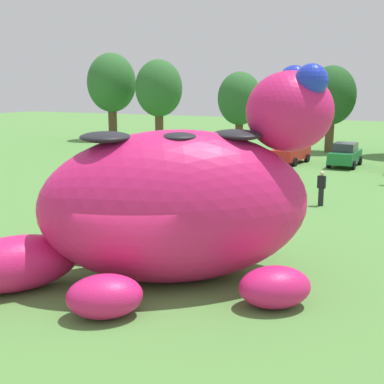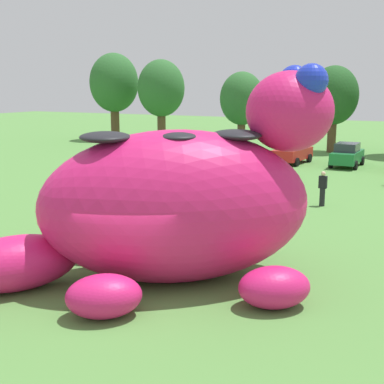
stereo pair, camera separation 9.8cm
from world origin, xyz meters
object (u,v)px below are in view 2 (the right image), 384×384
car_black (232,150)px  spectator_mid_field (264,231)px  spectator_near_inflatable (249,156)px  giant_inflatable_creature (176,204)px  spectator_by_cars (323,189)px  car_red (292,152)px  car_green (347,155)px  car_blue (189,146)px

car_black → spectator_mid_field: car_black is taller
spectator_near_inflatable → giant_inflatable_creature: bearing=-74.1°
car_black → spectator_by_cars: 15.82m
spectator_mid_field → car_red: bearing=104.4°
car_red → car_green: (3.96, 0.29, 0.00)m
giant_inflatable_creature → spectator_mid_field: 4.03m
giant_inflatable_creature → spectator_by_cars: bearing=82.9°
car_red → car_green: same height
car_blue → car_black: bearing=-11.6°
spectator_mid_field → spectator_by_cars: 8.49m
car_black → spectator_mid_field: 23.05m
car_green → spectator_mid_field: bearing=-85.8°
car_blue → spectator_mid_field: (14.26, -21.58, -0.01)m
car_blue → spectator_mid_field: car_blue is taller
car_green → spectator_near_inflatable: car_green is taller
car_red → spectator_mid_field: 22.41m
car_black → car_green: size_ratio=1.01×
car_red → car_green: bearing=4.1°
spectator_near_inflatable → spectator_by_cars: 12.22m
car_black → car_red: size_ratio=0.98×
spectator_mid_field → spectator_by_cars: bearing=90.4°
giant_inflatable_creature → spectator_by_cars: size_ratio=6.46×
car_black → car_red: 4.64m
car_red → giant_inflatable_creature: bearing=-80.9°
car_black → car_red: (4.53, 0.98, 0.00)m
car_blue → spectator_by_cars: size_ratio=2.41×
giant_inflatable_creature → car_blue: size_ratio=2.68×
giant_inflatable_creature → car_red: size_ratio=2.60×
giant_inflatable_creature → spectator_mid_field: (1.54, 3.42, -1.48)m
spectator_by_cars → giant_inflatable_creature: bearing=-97.1°
giant_inflatable_creature → car_green: bearing=90.1°
giant_inflatable_creature → car_green: giant_inflatable_creature is taller
car_red → spectator_mid_field: car_red is taller
spectator_near_inflatable → spectator_mid_field: same height
car_green → car_black: bearing=-171.5°
car_blue → spectator_by_cars: (14.19, -13.09, -0.01)m
giant_inflatable_creature → spectator_near_inflatable: (-6.10, 21.49, -1.48)m
car_green → spectator_by_cars: bearing=-83.5°
car_black → car_red: bearing=12.2°
car_blue → spectator_by_cars: 19.31m
car_black → spectator_near_inflatable: size_ratio=2.42×
car_blue → spectator_near_inflatable: 7.49m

